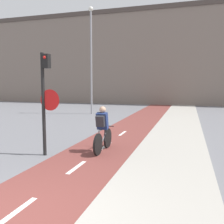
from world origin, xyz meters
name	(u,v)px	position (x,y,z in m)	size (l,w,h in m)	color
building_row_background	(164,58)	(0.00, 27.38, 5.41)	(60.00, 5.20, 10.80)	slate
traffic_light_pole	(45,93)	(-1.45, 3.86, 2.02)	(0.67, 0.25, 3.28)	black
street_lamp_far	(91,51)	(-4.28, 14.87, 4.81)	(0.36, 0.36, 8.04)	gray
cyclist_near	(102,131)	(0.14, 4.78, 0.73)	(0.46, 1.73, 1.56)	black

